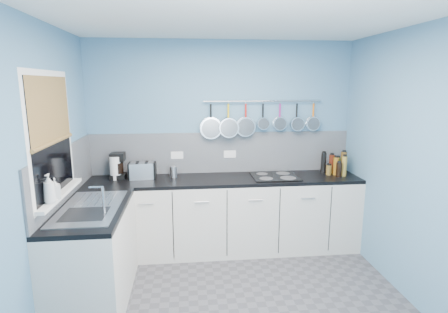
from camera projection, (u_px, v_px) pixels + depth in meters
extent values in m
cube|color=#47474C|center=(238.00, 310.00, 3.22)|extent=(3.20, 3.00, 0.02)
cube|color=white|center=(241.00, 14.00, 2.72)|extent=(3.20, 3.00, 0.02)
cube|color=teal|center=(222.00, 144.00, 4.44)|extent=(3.20, 0.02, 2.50)
cube|color=teal|center=(293.00, 263.00, 1.50)|extent=(3.20, 0.02, 2.50)
cube|color=teal|center=(36.00, 180.00, 2.80)|extent=(0.02, 3.00, 2.50)
cube|color=teal|center=(421.00, 169.00, 3.14)|extent=(0.02, 3.00, 2.50)
cube|color=gray|center=(222.00, 152.00, 4.44)|extent=(3.20, 0.02, 0.50)
cube|color=gray|center=(65.00, 173.00, 3.41)|extent=(0.02, 1.80, 0.50)
cube|color=beige|center=(224.00, 216.00, 4.30)|extent=(3.20, 0.60, 0.86)
cube|color=black|center=(224.00, 180.00, 4.21)|extent=(3.20, 0.60, 0.04)
cube|color=beige|center=(94.00, 256.00, 3.29)|extent=(0.60, 1.20, 0.86)
cube|color=black|center=(91.00, 210.00, 3.20)|extent=(0.60, 1.20, 0.04)
cube|color=white|center=(51.00, 136.00, 3.04)|extent=(0.01, 1.00, 1.10)
cube|color=black|center=(52.00, 136.00, 3.04)|extent=(0.01, 0.90, 1.00)
cube|color=olive|center=(50.00, 110.00, 3.00)|extent=(0.01, 0.90, 0.55)
cube|color=white|center=(60.00, 194.00, 3.14)|extent=(0.10, 0.98, 0.03)
cube|color=silver|center=(90.00, 207.00, 3.20)|extent=(0.50, 0.95, 0.01)
cube|color=white|center=(177.00, 155.00, 4.37)|extent=(0.15, 0.01, 0.09)
cube|color=white|center=(230.00, 154.00, 4.44)|extent=(0.15, 0.01, 0.09)
cylinder|color=silver|center=(263.00, 101.00, 4.33)|extent=(1.45, 0.02, 0.02)
imported|color=white|center=(49.00, 189.00, 2.85)|extent=(0.10, 0.10, 0.24)
imported|color=white|center=(55.00, 188.00, 2.98)|extent=(0.10, 0.10, 0.17)
cylinder|color=white|center=(115.00, 168.00, 4.12)|extent=(0.14, 0.14, 0.27)
cube|color=silver|center=(142.00, 170.00, 4.17)|extent=(0.31, 0.20, 0.19)
cylinder|color=silver|center=(173.00, 172.00, 4.25)|extent=(0.09, 0.09, 0.13)
cube|color=black|center=(275.00, 176.00, 4.26)|extent=(0.54, 0.47, 0.01)
cylinder|color=#3F721E|center=(338.00, 165.00, 4.45)|extent=(0.07, 0.07, 0.19)
cylinder|color=#4C190C|center=(332.00, 164.00, 4.43)|extent=(0.07, 0.07, 0.23)
cylinder|color=black|center=(323.00, 163.00, 4.43)|extent=(0.06, 0.06, 0.25)
cylinder|color=brown|center=(343.00, 163.00, 4.36)|extent=(0.07, 0.07, 0.28)
cylinder|color=#8C5914|center=(336.00, 166.00, 4.34)|extent=(0.07, 0.07, 0.22)
cylinder|color=brown|center=(329.00, 170.00, 4.35)|extent=(0.07, 0.07, 0.12)
cylinder|color=olive|center=(344.00, 166.00, 4.28)|extent=(0.06, 0.06, 0.24)
cylinder|color=black|center=(339.00, 170.00, 4.24)|extent=(0.07, 0.07, 0.17)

